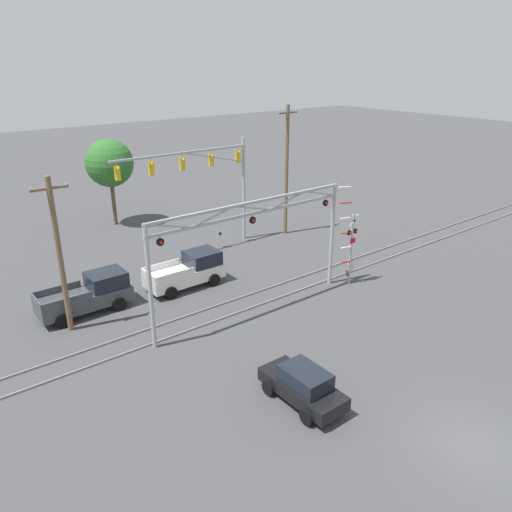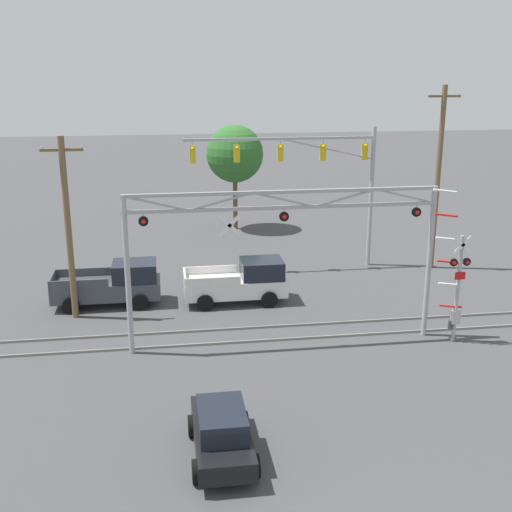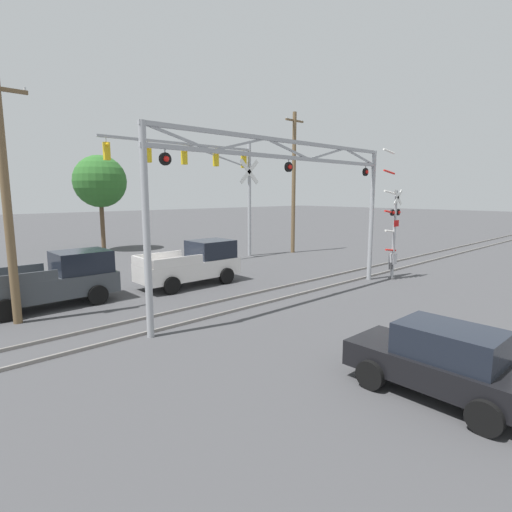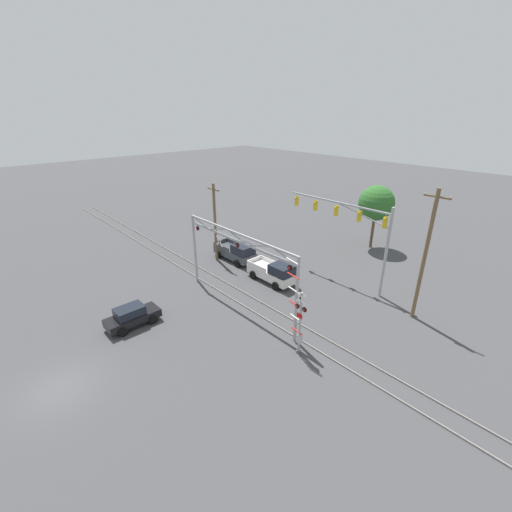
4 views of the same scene
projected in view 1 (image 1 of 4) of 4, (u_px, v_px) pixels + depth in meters
ground_plane at (476, 447)px, 18.41m from camera, size 200.00×200.00×0.00m
rail_track_near at (250, 308)px, 28.47m from camera, size 80.00×0.08×0.10m
rail_track_far at (235, 299)px, 29.52m from camera, size 80.00×0.08×0.10m
crossing_gantry at (252, 234)px, 26.56m from camera, size 12.50×0.27×6.44m
crossing_signal_mast at (350, 249)px, 30.90m from camera, size 1.84×0.35×6.48m
traffic_signal_span at (211, 173)px, 35.90m from camera, size 10.56×0.39×7.91m
pickup_truck_lead at (189, 271)px, 31.08m from camera, size 4.92×2.17×2.08m
pickup_truck_following at (90, 294)px, 27.98m from camera, size 5.09×2.17×2.08m
sedan_waiting at (303, 385)px, 20.55m from camera, size 1.87×3.93×1.60m
utility_pole_left at (60, 255)px, 24.78m from camera, size 1.80×0.28×8.22m
utility_pole_right at (287, 170)px, 38.91m from camera, size 1.80×0.28×10.12m
background_tree_beyond_span at (109, 163)px, 41.03m from camera, size 3.93×3.93×7.25m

